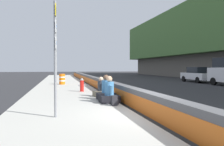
# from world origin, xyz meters

# --- Properties ---
(ground_plane) EXTENTS (160.00, 160.00, 0.00)m
(ground_plane) POSITION_xyz_m (0.00, 0.00, 0.00)
(ground_plane) COLOR #2B2B2D
(ground_plane) RESTS_ON ground
(sidewalk_strip) EXTENTS (80.00, 4.40, 0.14)m
(sidewalk_strip) POSITION_xyz_m (0.00, 2.65, 0.07)
(sidewalk_strip) COLOR #B5B2A8
(sidewalk_strip) RESTS_ON ground_plane
(jersey_barrier) EXTENTS (76.00, 0.45, 0.85)m
(jersey_barrier) POSITION_xyz_m (0.00, 0.00, 0.42)
(jersey_barrier) COLOR #545456
(jersey_barrier) RESTS_ON ground_plane
(route_sign_post) EXTENTS (0.44, 0.09, 3.60)m
(route_sign_post) POSITION_xyz_m (0.10, 3.09, 2.23)
(route_sign_post) COLOR gray
(route_sign_post) RESTS_ON sidewalk_strip
(fire_hydrant) EXTENTS (0.26, 0.46, 0.88)m
(fire_hydrant) POSITION_xyz_m (7.65, 1.56, 0.59)
(fire_hydrant) COLOR red
(fire_hydrant) RESTS_ON sidewalk_strip
(seated_person_foreground) EXTENTS (0.75, 0.87, 1.17)m
(seated_person_foreground) POSITION_xyz_m (2.69, 0.83, 0.51)
(seated_person_foreground) COLOR black
(seated_person_foreground) RESTS_ON sidewalk_strip
(seated_person_middle) EXTENTS (0.76, 0.86, 1.19)m
(seated_person_middle) POSITION_xyz_m (3.67, 0.78, 0.51)
(seated_person_middle) COLOR black
(seated_person_middle) RESTS_ON sidewalk_strip
(seated_person_rear) EXTENTS (0.77, 0.86, 1.05)m
(seated_person_rear) POSITION_xyz_m (4.90, 0.81, 0.47)
(seated_person_rear) COLOR #706651
(seated_person_rear) RESTS_ON sidewalk_strip
(backpack) EXTENTS (0.32, 0.28, 0.40)m
(backpack) POSITION_xyz_m (1.87, 0.80, 0.33)
(backpack) COLOR #232328
(backpack) RESTS_ON sidewalk_strip
(construction_barrel) EXTENTS (0.54, 0.54, 0.95)m
(construction_barrel) POSITION_xyz_m (14.14, 2.71, 0.62)
(construction_barrel) COLOR orange
(construction_barrel) RESTS_ON sidewalk_strip
(parked_car_fourth) EXTENTS (4.53, 2.00, 1.71)m
(parked_car_fourth) POSITION_xyz_m (16.09, -12.20, 0.86)
(parked_car_fourth) COLOR silver
(parked_car_fourth) RESTS_ON ground_plane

